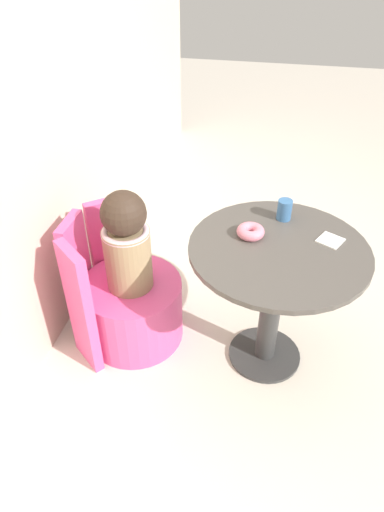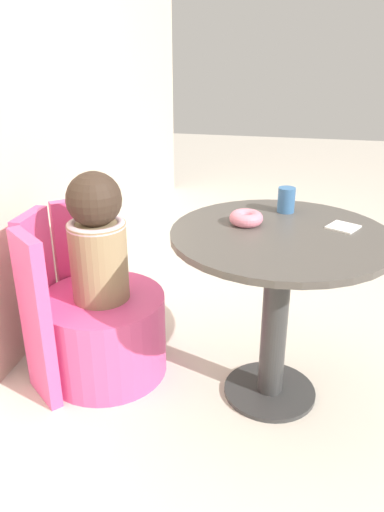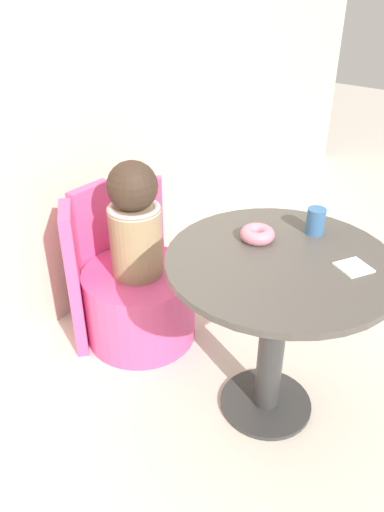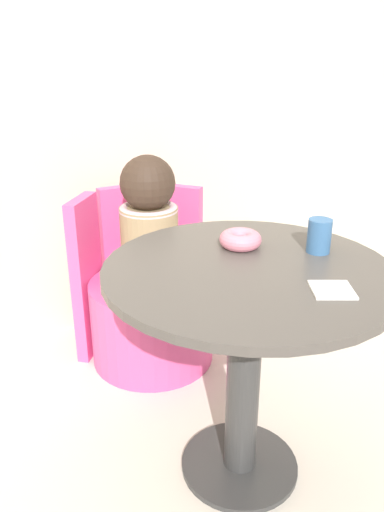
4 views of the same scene
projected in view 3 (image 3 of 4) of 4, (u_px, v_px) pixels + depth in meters
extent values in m
plane|color=beige|center=(249.00, 414.00, 2.02)|extent=(12.00, 12.00, 0.00)
cube|color=beige|center=(29.00, 70.00, 2.00)|extent=(6.00, 0.06, 2.40)
cylinder|color=#333333|center=(265.00, 402.00, 2.06)|extent=(0.37, 0.37, 0.02)
cylinder|color=#333333|center=(272.00, 339.00, 1.89)|extent=(0.10, 0.10, 0.66)
cylinder|color=#4C4742|center=(281.00, 262.00, 1.71)|extent=(0.80, 0.80, 0.02)
cylinder|color=#E54C8C|center=(140.00, 304.00, 2.36)|extent=(0.52, 0.52, 0.36)
cube|color=#E54C8C|center=(96.00, 254.00, 2.43)|extent=(0.22, 0.05, 0.70)
cube|color=#E54C8C|center=(142.00, 243.00, 2.52)|extent=(0.18, 0.20, 0.70)
cube|color=#E54C8C|center=(74.00, 280.00, 2.23)|extent=(0.18, 0.20, 0.70)
cylinder|color=#937A56|center=(136.00, 241.00, 2.19)|extent=(0.23, 0.23, 0.32)
torus|color=beige|center=(134.00, 210.00, 2.11)|extent=(0.23, 0.23, 0.04)
sphere|color=#38281E|center=(132.00, 186.00, 2.05)|extent=(0.22, 0.22, 0.22)
torus|color=pink|center=(257.00, 234.00, 1.80)|extent=(0.13, 0.13, 0.05)
cylinder|color=#386699|center=(316.00, 221.00, 1.84)|extent=(0.07, 0.07, 0.10)
cube|color=white|center=(354.00, 267.00, 1.65)|extent=(0.14, 0.14, 0.01)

